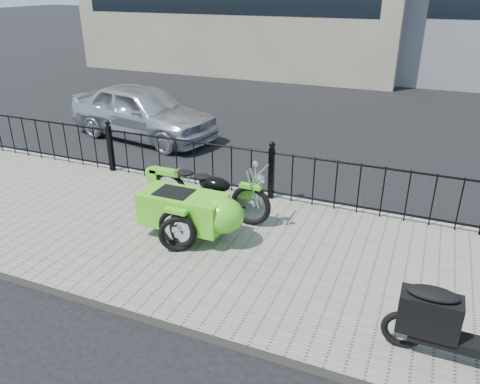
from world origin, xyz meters
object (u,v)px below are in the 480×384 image
at_px(motorcycle_sidecar, 198,207).
at_px(scooter, 457,326).
at_px(sedan_car, 143,112).
at_px(spare_tire, 178,234).

height_order(motorcycle_sidecar, scooter, scooter).
xyz_separation_m(motorcycle_sidecar, scooter, (3.65, -1.35, -0.03)).
bearing_deg(scooter, sedan_car, 143.28).
relative_size(scooter, spare_tire, 2.96).
bearing_deg(motorcycle_sidecar, sedan_car, 132.00).
distance_m(scooter, sedan_car, 9.25).
bearing_deg(spare_tire, sedan_car, 128.09).
relative_size(motorcycle_sidecar, sedan_car, 0.56).
distance_m(scooter, spare_tire, 3.77).
relative_size(scooter, sedan_car, 0.42).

